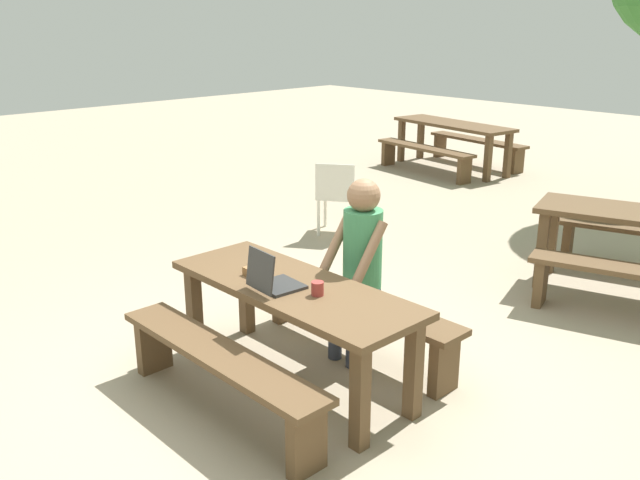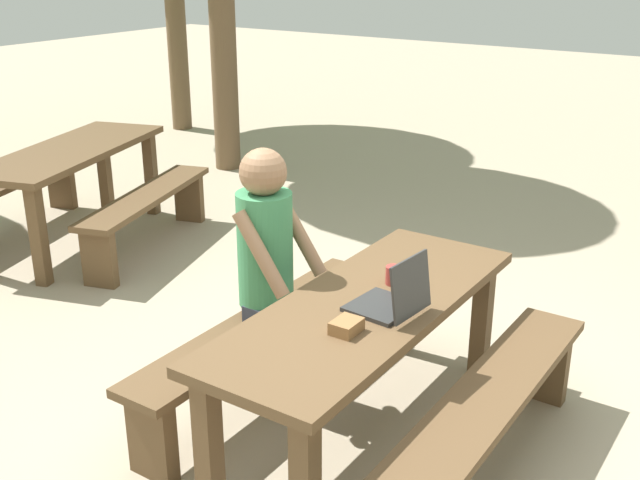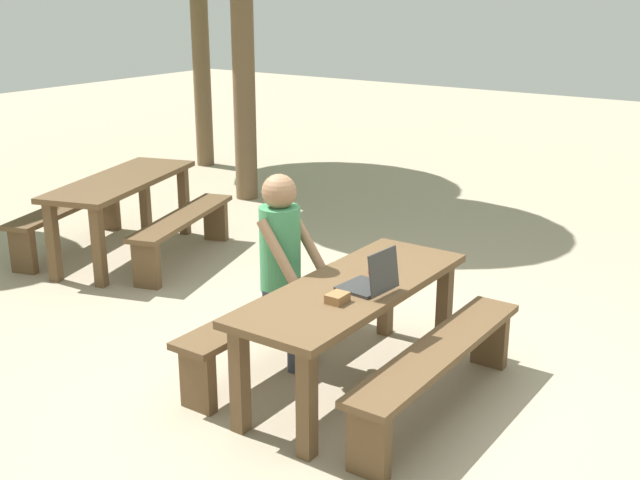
# 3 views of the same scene
# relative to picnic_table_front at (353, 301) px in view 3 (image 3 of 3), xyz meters

# --- Properties ---
(ground_plane) EXTENTS (30.00, 30.00, 0.00)m
(ground_plane) POSITION_rel_picnic_table_front_xyz_m (0.00, 0.00, -0.60)
(ground_plane) COLOR tan
(picnic_table_front) EXTENTS (1.88, 0.68, 0.71)m
(picnic_table_front) POSITION_rel_picnic_table_front_xyz_m (0.00, 0.00, 0.00)
(picnic_table_front) COLOR brown
(picnic_table_front) RESTS_ON ground
(bench_near) EXTENTS (1.80, 0.30, 0.45)m
(bench_near) POSITION_rel_picnic_table_front_xyz_m (0.00, -0.62, -0.26)
(bench_near) COLOR brown
(bench_near) RESTS_ON ground
(bench_far) EXTENTS (1.80, 0.30, 0.45)m
(bench_far) POSITION_rel_picnic_table_front_xyz_m (0.00, 0.62, -0.26)
(bench_far) COLOR brown
(bench_far) RESTS_ON ground
(laptop) EXTENTS (0.31, 0.32, 0.28)m
(laptop) POSITION_rel_picnic_table_front_xyz_m (-0.03, -0.15, 0.18)
(laptop) COLOR #2D2D2D
(laptop) RESTS_ON picnic_table_front
(small_pouch) EXTENTS (0.13, 0.10, 0.06)m
(small_pouch) POSITION_rel_picnic_table_front_xyz_m (-0.31, -0.08, 0.14)
(small_pouch) COLOR olive
(small_pouch) RESTS_ON picnic_table_front
(coffee_mug) EXTENTS (0.08, 0.08, 0.09)m
(coffee_mug) POSITION_rel_picnic_table_front_xyz_m (0.24, -0.01, 0.16)
(coffee_mug) COLOR #99332D
(coffee_mug) RESTS_ON picnic_table_front
(person_seated) EXTENTS (0.39, 0.40, 1.34)m
(person_seated) POSITION_rel_picnic_table_front_xyz_m (0.05, 0.58, 0.18)
(person_seated) COLOR #333847
(person_seated) RESTS_ON ground
(picnic_table_mid) EXTENTS (1.93, 1.17, 0.77)m
(picnic_table_mid) POSITION_rel_picnic_table_front_xyz_m (0.98, 3.24, 0.04)
(picnic_table_mid) COLOR brown
(picnic_table_mid) RESTS_ON ground
(bench_mid_south) EXTENTS (1.65, 0.77, 0.46)m
(bench_mid_south) POSITION_rel_picnic_table_front_xyz_m (1.17, 2.64, -0.26)
(bench_mid_south) COLOR brown
(bench_mid_south) RESTS_ON ground
(bench_mid_north) EXTENTS (1.65, 0.77, 0.46)m
(bench_mid_north) POSITION_rel_picnic_table_front_xyz_m (0.79, 3.84, -0.26)
(bench_mid_north) COLOR brown
(bench_mid_north) RESTS_ON ground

